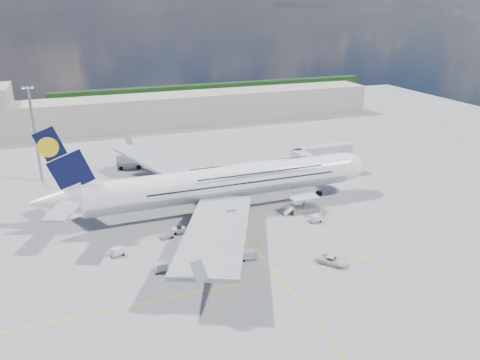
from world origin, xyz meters
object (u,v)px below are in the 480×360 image
object	(u,v)px
cone_nose	(379,188)
light_mast	(35,134)
jet_bridge	(316,155)
baggage_tug	(179,230)
catering_truck_inner	(174,175)
service_van	(333,260)
crew_nose	(292,190)
cone_wing_right_outer	(174,258)
airliner	(225,182)
dolly_row_b	(161,267)
cargo_loader	(303,206)
crew_tug	(258,243)
cone_wing_right_inner	(208,224)
dolly_nose_near	(289,208)
catering_truck_outer	(129,162)
cone_tail	(78,218)
cone_wing_left_inner	(184,184)
dolly_nose_far	(315,218)
dolly_row_c	(249,255)
crew_loader	(324,216)
cone_wing_left_outer	(166,173)
dolly_back	(117,251)
crew_wing	(218,229)
crew_van	(294,211)
dolly_row_a	(166,237)

from	to	relation	value
cone_nose	light_mast	bearing A→B (deg)	155.96
jet_bridge	light_mast	distance (m)	74.11
baggage_tug	catering_truck_inner	distance (m)	31.20
catering_truck_inner	service_van	xyz separation A→B (m)	(17.63, -52.49, -0.99)
crew_nose	cone_wing_right_outer	bearing A→B (deg)	166.83
airliner	dolly_row_b	xyz separation A→B (m)	(-19.16, -21.55, -5.92)
dolly_row_b	cargo_loader	bearing A→B (deg)	20.28
light_mast	crew_tug	world-z (taller)	light_mast
cone_nose	cone_wing_right_inner	world-z (taller)	cone_wing_right_inner
cargo_loader	dolly_nose_near	distance (m)	3.23
dolly_nose_near	cone_nose	world-z (taller)	dolly_nose_near
catering_truck_outer	cone_nose	distance (m)	70.09
baggage_tug	cone_tail	xyz separation A→B (m)	(-19.43, 14.67, -0.40)
crew_nose	cone_wing_left_inner	xyz separation A→B (m)	(-24.31, 14.37, -0.50)
dolly_nose_far	dolly_row_c	bearing A→B (deg)	-169.13
catering_truck_inner	cone_tail	xyz separation A→B (m)	(-25.35, -15.94, -1.47)
crew_loader	cone_wing_left_outer	world-z (taller)	crew_loader
catering_truck_outer	crew_nose	world-z (taller)	catering_truck_outer
dolly_back	catering_truck_inner	world-z (taller)	catering_truck_inner
dolly_nose_far	cone_tail	distance (m)	52.49
crew_nose	crew_wing	bearing A→B (deg)	165.92
crew_wing	cone_wing_left_outer	distance (m)	39.69
catering_truck_outer	crew_van	size ratio (longest dim) A/B	4.63
dolly_row_b	service_van	size ratio (longest dim) A/B	0.50
dolly_row_a	cone_wing_left_inner	size ratio (longest dim) A/B	5.30
jet_bridge	dolly_nose_near	size ratio (longest dim) A/B	6.18
jet_bridge	crew_tug	distance (m)	42.01
crew_nose	cone_wing_left_outer	distance (m)	36.56
crew_van	service_van	bearing A→B (deg)	119.64
dolly_back	baggage_tug	distance (m)	14.08
cone_nose	cone_wing_right_outer	xyz separation A→B (m)	(-57.63, -16.71, -0.01)
cone_wing_left_inner	cone_wing_right_outer	size ratio (longest dim) A/B	1.19
dolly_nose_near	crew_nose	bearing A→B (deg)	38.97
catering_truck_inner	cone_tail	size ratio (longest dim) A/B	10.40
dolly_row_b	cone_wing_left_inner	bearing A→B (deg)	68.87
service_van	crew_tug	xyz separation A→B (m)	(-10.21, 10.98, 0.03)
dolly_row_a	crew_loader	world-z (taller)	crew_loader
crew_tug	cone_wing_right_inner	bearing A→B (deg)	116.77
airliner	crew_loader	size ratio (longest dim) A/B	49.06
cone_wing_left_inner	cone_tail	distance (m)	29.73
dolly_nose_far	cone_wing_left_outer	size ratio (longest dim) A/B	5.73
cone_wing_right_inner	dolly_row_b	bearing A→B (deg)	-130.68
jet_bridge	catering_truck_inner	size ratio (longest dim) A/B	2.88
dolly_row_b	cone_tail	size ratio (longest dim) A/B	4.48
crew_nose	cone_wing_left_outer	size ratio (longest dim) A/B	3.10
cone_wing_left_outer	cone_tail	world-z (taller)	cone_tail
catering_truck_inner	catering_truck_outer	bearing A→B (deg)	132.26
dolly_row_b	dolly_row_c	xyz separation A→B (m)	(16.20, -1.44, 0.07)
dolly_row_b	cone_wing_right_inner	bearing A→B (deg)	47.59
jet_bridge	dolly_nose_near	xyz separation A→B (m)	(-16.08, -17.16, -5.93)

